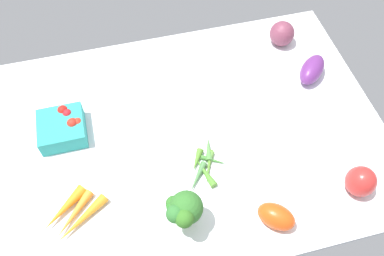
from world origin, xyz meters
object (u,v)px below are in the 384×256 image
red_onion_center (282,34)px  carrot_bunch (73,214)px  okra_pile (205,165)px  broccoli_head (184,210)px  roma_tomato (276,216)px  bell_pepper_red (361,181)px  berry_basket (63,128)px  eggplant (312,70)px

red_onion_center → carrot_bunch: size_ratio=0.48×
okra_pile → broccoli_head: bearing=-122.7°
red_onion_center → roma_tomato: bearing=-112.4°
red_onion_center → carrot_bunch: (-68.74, -42.64, -2.53)cm
bell_pepper_red → berry_basket: bearing=153.5°
okra_pile → bell_pepper_red: bell_pepper_red is taller
berry_basket → carrot_bunch: size_ratio=0.74×
berry_basket → carrot_bunch: (0.27, -24.34, -1.46)cm
carrot_bunch → bell_pepper_red: size_ratio=2.00×
broccoli_head → bell_pepper_red: bearing=-2.3°
carrot_bunch → roma_tomato: bearing=-15.7°
berry_basket → okra_pile: bearing=-29.3°
berry_basket → red_onion_center: 71.41cm
broccoli_head → eggplant: (47.19, 35.27, -5.17)cm
berry_basket → broccoli_head: broccoli_head is taller
bell_pepper_red → eggplant: 37.22cm
okra_pile → roma_tomato: size_ratio=1.67×
broccoli_head → bell_pepper_red: 43.54cm
okra_pile → carrot_bunch: (-33.70, -5.24, 0.46)cm
berry_basket → roma_tomato: (46.12, -37.24, 0.10)cm
carrot_bunch → broccoli_head: 27.25cm
berry_basket → eggplant: berry_basket is taller
red_onion_center → broccoli_head: broccoli_head is taller
berry_basket → bell_pepper_red: size_ratio=1.47×
roma_tomato → red_onion_center: bearing=109.5°
red_onion_center → roma_tomato: 60.09cm
roma_tomato → carrot_bunch: bearing=-153.8°
berry_basket → carrot_bunch: bearing=-89.4°
broccoli_head → okra_pile: bearing=57.3°
bell_pepper_red → eggplant: (3.89, 37.00, -1.02)cm
carrot_bunch → roma_tomato: 47.66cm
broccoli_head → eggplant: bearing=36.8°
broccoli_head → bell_pepper_red: (43.30, -1.73, -4.14)cm
roma_tomato → berry_basket: bearing=-177.0°
bell_pepper_red → roma_tomato: bearing=-172.4°
broccoli_head → red_onion_center: bearing=49.3°
eggplant → carrot_bunch: bearing=-24.2°
okra_pile → eggplant: eggplant is taller
eggplant → okra_pile: bearing=-15.2°
carrot_bunch → roma_tomato: roma_tomato is taller
berry_basket → carrot_bunch: 24.38cm
carrot_bunch → eggplant: 77.19cm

